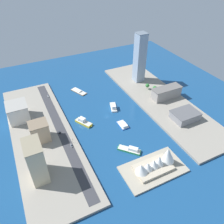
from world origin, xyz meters
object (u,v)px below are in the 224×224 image
ferry_white_commuter (114,107)px  carpark_squat_concrete (166,93)px  apartment_midrise_tan (40,131)px  opera_landmark (156,162)px  van_white (48,96)px  warehouse_low_gray (185,115)px  suv_black (60,132)px  office_block_beige (36,161)px  ferry_yellow_fast (83,122)px  barge_flat_brown (78,91)px  sedan_silver (71,146)px  hotel_broad_white (18,112)px  tower_tall_glass (140,58)px  ferry_green_doubledeck (130,150)px  traffic_light_waterfront (73,140)px  catamaran_blue (123,125)px

ferry_white_commuter → carpark_squat_concrete: carpark_squat_concrete is taller
apartment_midrise_tan → opera_landmark: 135.28m
carpark_squat_concrete → van_white: 177.46m
warehouse_low_gray → suv_black: 162.27m
ferry_white_commuter → office_block_beige: office_block_beige is taller
warehouse_low_gray → ferry_yellow_fast: bearing=-23.6°
barge_flat_brown → sedan_silver: sedan_silver is taller
ferry_yellow_fast → ferry_white_commuter: 51.78m
carpark_squat_concrete → opera_landmark: opera_landmark is taller
hotel_broad_white → sedan_silver: (-45.37, 78.05, -10.64)m
office_block_beige → suv_black: size_ratio=10.11×
tower_tall_glass → barge_flat_brown: bearing=-7.7°
van_white → office_block_beige: bearing=73.9°
ferry_green_doubledeck → carpark_squat_concrete: 122.24m
traffic_light_waterfront → opera_landmark: bearing=132.8°
ferry_green_doubledeck → carpark_squat_concrete: (-100.65, -68.75, 9.20)m
ferry_green_doubledeck → office_block_beige: size_ratio=0.55×
van_white → sedan_silver: (0.53, 114.94, 0.03)m
ferry_yellow_fast → suv_black: 34.56m
barge_flat_brown → hotel_broad_white: bearing=20.5°
suv_black → hotel_broad_white: bearing=-51.8°
ferry_white_commuter → ferry_green_doubledeck: ferry_white_commuter is taller
ferry_green_doubledeck → hotel_broad_white: (103.63, -111.55, 12.47)m
traffic_light_waterfront → opera_landmark: size_ratio=0.14×
ferry_yellow_fast → catamaran_blue: size_ratio=1.34×
van_white → opera_landmark: bearing=110.8°
apartment_midrise_tan → sedan_silver: size_ratio=4.81×
ferry_yellow_fast → hotel_broad_white: size_ratio=0.89×
ferry_yellow_fast → apartment_midrise_tan: (55.75, 9.00, 12.58)m
barge_flat_brown → suv_black: suv_black is taller
ferry_yellow_fast → sedan_silver: ferry_yellow_fast is taller
ferry_white_commuter → tower_tall_glass: size_ratio=0.30×
catamaran_blue → tower_tall_glass: (-77.40, -90.58, 41.11)m
ferry_yellow_fast → opera_landmark: size_ratio=0.54×
carpark_squat_concrete → barge_flat_brown: bearing=-34.8°
barge_flat_brown → warehouse_low_gray: bearing=128.1°
opera_landmark → van_white: bearing=-69.2°
carpark_squat_concrete → sedan_silver: (158.92, 35.25, -7.36)m
ferry_white_commuter → carpark_squat_concrete: (-81.01, 13.09, 8.65)m
office_block_beige → opera_landmark: size_ratio=0.94×
barge_flat_brown → carpark_squat_concrete: carpark_squat_concrete is taller
sedan_silver → opera_landmark: opera_landmark is taller
barge_flat_brown → ferry_green_doubledeck: 146.71m
apartment_midrise_tan → warehouse_low_gray: (-177.79, 44.20, -6.73)m
hotel_broad_white → van_white: bearing=-141.2°
catamaran_blue → opera_landmark: (2.50, 75.12, 8.60)m
ferry_yellow_fast → barge_flat_brown: 79.53m
ferry_white_commuter → sedan_silver: 91.69m
ferry_white_commuter → hotel_broad_white: 127.37m
opera_landmark → warehouse_low_gray: bearing=-148.4°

